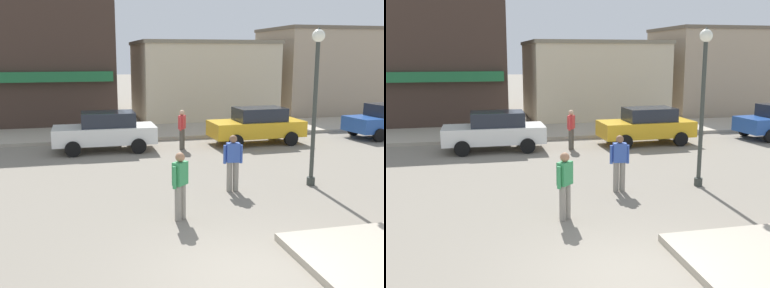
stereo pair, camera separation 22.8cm
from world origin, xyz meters
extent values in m
plane|color=gray|center=(0.00, 0.00, 0.00)|extent=(160.00, 160.00, 0.00)
cube|color=#A89E8C|center=(0.00, 14.87, 0.07)|extent=(80.00, 4.00, 0.15)
cylinder|color=#333833|center=(3.72, 4.90, 2.10)|extent=(0.12, 0.12, 4.20)
cylinder|color=#333833|center=(3.72, 4.90, 0.12)|extent=(0.24, 0.24, 0.24)
sphere|color=white|center=(3.72, 4.90, 4.31)|extent=(0.36, 0.36, 0.36)
cone|color=#333833|center=(3.72, 4.90, 4.45)|extent=(0.32, 0.32, 0.18)
cube|color=white|center=(-1.91, 11.26, 0.67)|extent=(4.00, 1.71, 0.66)
cube|color=#1E232D|center=(-1.76, 11.26, 1.28)|extent=(2.08, 1.40, 0.56)
cylinder|color=black|center=(-3.15, 10.41, 0.30)|extent=(0.60, 0.18, 0.60)
cylinder|color=black|center=(-3.15, 12.11, 0.30)|extent=(0.60, 0.18, 0.60)
cylinder|color=black|center=(-0.67, 10.41, 0.30)|extent=(0.60, 0.18, 0.60)
cylinder|color=black|center=(-0.67, 12.11, 0.30)|extent=(0.60, 0.18, 0.60)
cube|color=gold|center=(4.51, 11.20, 0.67)|extent=(4.05, 1.82, 0.66)
cube|color=#1E232D|center=(4.66, 11.20, 1.28)|extent=(2.12, 1.46, 0.56)
cylinder|color=black|center=(3.30, 10.31, 0.30)|extent=(0.61, 0.20, 0.60)
cylinder|color=black|center=(3.24, 12.01, 0.30)|extent=(0.61, 0.20, 0.60)
cylinder|color=black|center=(5.78, 10.39, 0.30)|extent=(0.61, 0.20, 0.60)
cylinder|color=black|center=(5.72, 12.09, 0.30)|extent=(0.61, 0.20, 0.60)
cylinder|color=black|center=(9.76, 11.88, 0.30)|extent=(0.61, 0.24, 0.60)
cylinder|color=#4C473D|center=(1.19, 10.87, 0.42)|extent=(0.16, 0.16, 0.85)
cylinder|color=#4C473D|center=(1.10, 10.71, 0.42)|extent=(0.16, 0.16, 0.85)
cube|color=#D13838|center=(1.15, 10.79, 1.12)|extent=(0.37, 0.42, 0.54)
sphere|color=tan|center=(1.15, 10.79, 1.50)|extent=(0.22, 0.22, 0.22)
cylinder|color=#D13838|center=(1.26, 10.99, 1.07)|extent=(0.12, 0.12, 0.52)
cylinder|color=#D13838|center=(1.03, 10.59, 1.07)|extent=(0.12, 0.12, 0.52)
cylinder|color=gray|center=(1.18, 4.91, 0.42)|extent=(0.16, 0.16, 0.85)
cylinder|color=gray|center=(1.36, 4.89, 0.42)|extent=(0.16, 0.16, 0.85)
cube|color=#3351A8|center=(1.27, 4.90, 1.12)|extent=(0.38, 0.26, 0.54)
sphere|color=brown|center=(1.27, 4.90, 1.50)|extent=(0.22, 0.22, 0.22)
cylinder|color=#3351A8|center=(1.04, 4.93, 1.07)|extent=(0.10, 0.10, 0.52)
cylinder|color=#3351A8|center=(1.50, 4.87, 1.07)|extent=(0.10, 0.10, 0.52)
cylinder|color=gray|center=(-0.58, 3.14, 0.42)|extent=(0.16, 0.16, 0.85)
cylinder|color=gray|center=(-0.71, 3.02, 0.42)|extent=(0.16, 0.16, 0.85)
cube|color=#338C51|center=(-0.64, 3.08, 1.12)|extent=(0.41, 0.41, 0.54)
sphere|color=#9E7051|center=(-0.64, 3.08, 1.50)|extent=(0.22, 0.22, 0.22)
cylinder|color=#338C51|center=(-0.48, 3.24, 1.07)|extent=(0.13, 0.13, 0.52)
cylinder|color=#338C51|center=(-0.81, 2.92, 1.07)|extent=(0.13, 0.13, 0.52)
cube|color=#3D2D26|center=(-5.18, 21.43, 4.02)|extent=(8.55, 9.11, 8.05)
cube|color=#1E6638|center=(-5.18, 16.72, 2.70)|extent=(8.13, 0.40, 0.50)
cube|color=beige|center=(4.40, 20.18, 2.18)|extent=(7.66, 6.95, 4.37)
cube|color=gray|center=(4.40, 20.18, 4.47)|extent=(7.81, 7.08, 0.20)
cube|color=tan|center=(12.58, 20.37, 2.63)|extent=(6.68, 5.94, 5.25)
cube|color=#685B4C|center=(12.58, 20.37, 5.35)|extent=(6.81, 6.06, 0.20)
camera|label=1|loc=(-2.80, -6.66, 3.81)|focal=42.00mm
camera|label=2|loc=(-2.57, -6.72, 3.81)|focal=42.00mm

